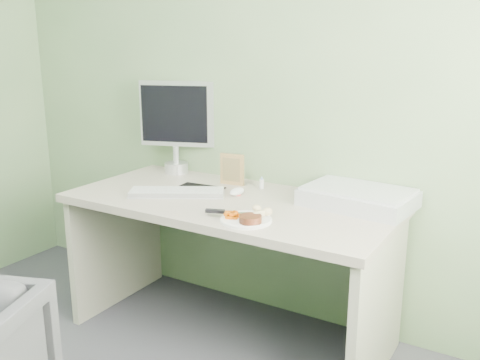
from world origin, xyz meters
The scene contains 14 objects.
wall_back centered at (0.00, 2.00, 1.35)m, with size 3.50×3.50×0.00m, color #83A171.
desk centered at (0.00, 1.62, 0.55)m, with size 1.60×0.75×0.73m.
plate centered at (0.23, 1.39, 0.74)m, with size 0.22×0.22×0.01m, color white.
steak centered at (0.27, 1.35, 0.76)m, with size 0.10×0.10×0.03m, color black.
potato_pile centered at (0.27, 1.44, 0.77)m, with size 0.09×0.06×0.05m, color tan.
carrot_heap centered at (0.17, 1.37, 0.76)m, with size 0.06×0.05×0.04m, color #DB5A04.
steak_knife centered at (0.12, 1.39, 0.75)m, with size 0.22×0.10×0.02m.
mousepad centered at (-0.23, 1.67, 0.73)m, with size 0.24×0.21×0.00m, color black.
keyboard centered at (-0.27, 1.55, 0.75)m, with size 0.46×0.14×0.02m, color white.
computer_mouse centered at (-0.01, 1.71, 0.75)m, with size 0.06×0.10×0.04m, color white.
photo_frame centered at (-0.13, 1.86, 0.81)m, with size 0.13×0.02×0.17m, color #A37F4C.
eyedrop_bottle centered at (0.04, 1.87, 0.76)m, with size 0.02×0.02×0.07m.
scanner centered at (0.57, 1.84, 0.77)m, with size 0.49×0.33×0.08m, color silver.
monitor centered at (-0.55, 1.94, 1.03)m, with size 0.43×0.18×0.53m.
Camera 1 is at (1.32, -0.48, 1.49)m, focal length 40.00 mm.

